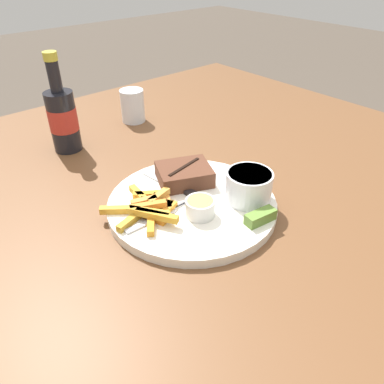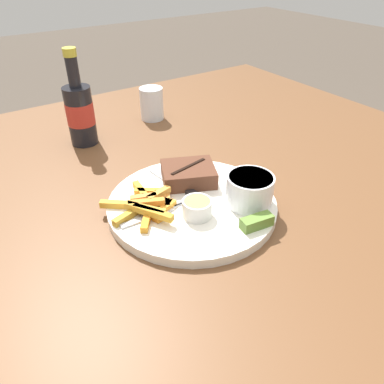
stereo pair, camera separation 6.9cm
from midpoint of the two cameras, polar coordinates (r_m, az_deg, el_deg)
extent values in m
cube|color=brown|center=(0.72, -2.73, -3.91)|extent=(1.48, 1.40, 0.04)
cylinder|color=brown|center=(1.71, 2.06, 5.07)|extent=(0.06, 0.06, 0.73)
cylinder|color=silver|center=(0.71, -2.79, -2.18)|extent=(0.32, 0.32, 0.01)
cylinder|color=white|center=(0.70, -2.81, -1.59)|extent=(0.32, 0.32, 0.00)
cube|color=#512D1E|center=(0.75, -3.83, 2.62)|extent=(0.13, 0.12, 0.03)
cube|color=black|center=(0.74, -3.88, 3.79)|extent=(0.09, 0.02, 0.00)
cube|color=orange|center=(0.67, -6.88, -2.84)|extent=(0.05, 0.03, 0.01)
cube|color=#CD8134|center=(0.69, -6.70, -1.34)|extent=(0.04, 0.06, 0.01)
cube|color=#C67A29|center=(0.69, -9.51, -1.94)|extent=(0.06, 0.03, 0.01)
cube|color=gold|center=(0.65, -9.69, -3.20)|extent=(0.05, 0.07, 0.01)
cube|color=gold|center=(0.66, -11.94, -4.08)|extent=(0.07, 0.03, 0.01)
cube|color=orange|center=(0.68, -10.20, -1.52)|extent=(0.05, 0.03, 0.01)
cube|color=gold|center=(0.68, -13.55, -2.76)|extent=(0.07, 0.06, 0.01)
cube|color=gold|center=(0.64, -8.46, -3.67)|extent=(0.05, 0.07, 0.01)
cube|color=orange|center=(0.67, -9.63, -2.23)|extent=(0.06, 0.04, 0.01)
cube|color=gold|center=(0.72, -10.86, -0.43)|extent=(0.02, 0.06, 0.01)
cube|color=#C68426|center=(0.71, -9.47, -0.53)|extent=(0.05, 0.04, 0.01)
cube|color=gold|center=(0.69, -7.93, -0.76)|extent=(0.05, 0.02, 0.01)
cube|color=orange|center=(0.66, -9.26, -3.75)|extent=(0.03, 0.06, 0.01)
cube|color=gold|center=(0.68, -9.35, -2.38)|extent=(0.07, 0.04, 0.01)
cube|color=orange|center=(0.65, -9.27, -4.10)|extent=(0.06, 0.07, 0.01)
cube|color=gold|center=(0.69, -8.28, -1.74)|extent=(0.05, 0.06, 0.01)
cylinder|color=white|center=(0.69, 5.84, 0.79)|extent=(0.09, 0.09, 0.06)
cylinder|color=beige|center=(0.68, 5.95, 2.35)|extent=(0.08, 0.08, 0.01)
cylinder|color=silver|center=(0.65, -1.77, -2.52)|extent=(0.05, 0.05, 0.03)
cylinder|color=#C67A4C|center=(0.65, -1.79, -1.61)|extent=(0.05, 0.05, 0.01)
cube|color=#567A2D|center=(0.65, 7.42, -3.90)|extent=(0.06, 0.03, 0.02)
cube|color=#B7B7BC|center=(0.66, -9.50, -4.30)|extent=(0.10, 0.02, 0.00)
cube|color=#B7B7BC|center=(0.68, -4.41, -2.32)|extent=(0.03, 0.00, 0.00)
cube|color=#B7B7BC|center=(0.69, -4.63, -2.14)|extent=(0.03, 0.00, 0.00)
cube|color=#B7B7BC|center=(0.69, -4.84, -1.97)|extent=(0.03, 0.00, 0.00)
cube|color=#B7B7BC|center=(0.76, -6.70, 1.63)|extent=(0.03, 0.11, 0.00)
cube|color=black|center=(0.71, -2.27, -0.63)|extent=(0.02, 0.06, 0.01)
cylinder|color=black|center=(0.95, -21.01, 9.91)|extent=(0.07, 0.07, 0.14)
cylinder|color=#B22D23|center=(0.94, -21.10, 10.30)|extent=(0.07, 0.07, 0.05)
cylinder|color=black|center=(0.91, -22.39, 15.91)|extent=(0.03, 0.03, 0.07)
cylinder|color=gold|center=(0.90, -23.01, 18.50)|extent=(0.03, 0.03, 0.02)
cylinder|color=silver|center=(1.07, -10.91, 12.74)|extent=(0.06, 0.06, 0.09)
camera|label=1|loc=(0.03, -92.86, -1.93)|focal=35.00mm
camera|label=2|loc=(0.03, 87.14, 1.93)|focal=35.00mm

